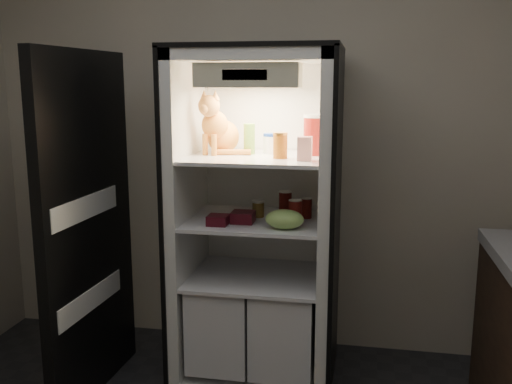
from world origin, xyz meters
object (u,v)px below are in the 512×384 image
(tabby_cat, at_px, (219,130))
(salsa_jar, at_px, (280,145))
(refrigerator, at_px, (258,241))
(mayo_tub, at_px, (270,144))
(berry_box_right, at_px, (243,217))
(soda_can_b, at_px, (306,208))
(berry_box_left, at_px, (218,220))
(pepper_jar, at_px, (315,135))
(grape_bag, at_px, (285,219))
(condiment_jar, at_px, (258,209))
(soda_can_a, at_px, (285,203))
(soda_can_c, at_px, (295,212))
(cream_carton, at_px, (305,149))
(parmesan_shaker, at_px, (249,139))

(tabby_cat, bearing_deg, salsa_jar, -5.12)
(refrigerator, bearing_deg, mayo_tub, 41.65)
(mayo_tub, height_order, berry_box_right, mayo_tub)
(salsa_jar, xyz_separation_m, soda_can_b, (0.13, 0.13, -0.36))
(tabby_cat, height_order, berry_box_left, tabby_cat)
(pepper_jar, height_order, grape_bag, pepper_jar)
(condiment_jar, bearing_deg, soda_can_a, 27.02)
(condiment_jar, distance_m, grape_bag, 0.30)
(soda_can_b, bearing_deg, soda_can_a, 158.97)
(soda_can_b, bearing_deg, condiment_jar, -174.73)
(pepper_jar, height_order, condiment_jar, pepper_jar)
(salsa_jar, bearing_deg, mayo_tub, 114.23)
(condiment_jar, bearing_deg, berry_box_left, -128.83)
(soda_can_c, bearing_deg, soda_can_b, 75.41)
(pepper_jar, height_order, berry_box_left, pepper_jar)
(soda_can_a, bearing_deg, soda_can_b, -21.03)
(soda_can_b, bearing_deg, grape_bag, -108.53)
(cream_carton, distance_m, soda_can_a, 0.44)
(pepper_jar, height_order, soda_can_a, pepper_jar)
(parmesan_shaker, height_order, pepper_jar, pepper_jar)
(pepper_jar, distance_m, grape_bag, 0.52)
(soda_can_c, xyz_separation_m, berry_box_left, (-0.40, -0.08, -0.04))
(berry_box_left, bearing_deg, pepper_jar, 30.86)
(cream_carton, xyz_separation_m, grape_bag, (-0.09, -0.06, -0.36))
(tabby_cat, distance_m, berry_box_left, 0.53)
(salsa_jar, relative_size, soda_can_c, 1.01)
(parmesan_shaker, bearing_deg, soda_can_a, 9.25)
(salsa_jar, height_order, grape_bag, salsa_jar)
(berry_box_right, bearing_deg, condiment_jar, 68.08)
(parmesan_shaker, distance_m, condiment_jar, 0.39)
(parmesan_shaker, bearing_deg, salsa_jar, -37.38)
(pepper_jar, bearing_deg, soda_can_c, -111.17)
(tabby_cat, relative_size, cream_carton, 2.93)
(parmesan_shaker, height_order, soda_can_a, parmesan_shaker)
(refrigerator, height_order, grape_bag, refrigerator)
(pepper_jar, xyz_separation_m, soda_can_c, (-0.08, -0.21, -0.39))
(tabby_cat, xyz_separation_m, pepper_jar, (0.54, 0.03, -0.02))
(parmesan_shaker, xyz_separation_m, berry_box_left, (-0.12, -0.26, -0.41))
(parmesan_shaker, height_order, berry_box_left, parmesan_shaker)
(soda_can_c, height_order, grape_bag, soda_can_c)
(pepper_jar, bearing_deg, mayo_tub, 178.92)
(soda_can_a, bearing_deg, condiment_jar, -152.98)
(refrigerator, relative_size, soda_can_a, 13.76)
(parmesan_shaker, height_order, grape_bag, parmesan_shaker)
(cream_carton, height_order, soda_can_c, cream_carton)
(tabby_cat, distance_m, salsa_jar, 0.40)
(cream_carton, xyz_separation_m, soda_can_c, (-0.05, 0.03, -0.34))
(parmesan_shaker, height_order, cream_carton, parmesan_shaker)
(salsa_jar, bearing_deg, berry_box_right, -170.25)
(refrigerator, relative_size, pepper_jar, 8.49)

